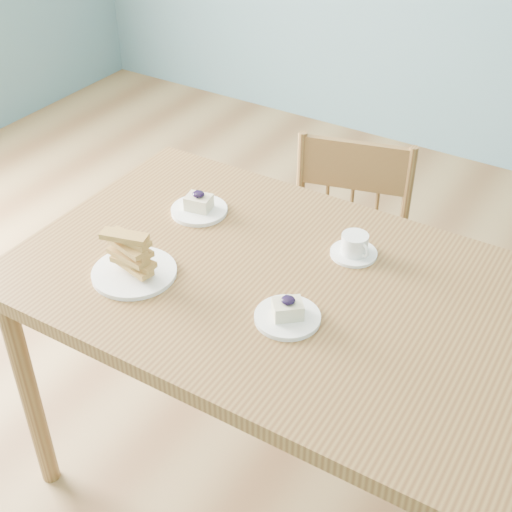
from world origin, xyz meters
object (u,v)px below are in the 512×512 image
dining_table (304,313)px  coffee_cup (355,247)px  cheesecake_plate_near (288,314)px  biscotti_plate (133,260)px  dining_chair (340,269)px  cheesecake_plate_far (199,207)px

dining_table → coffee_cup: coffee_cup is taller
cheesecake_plate_near → biscotti_plate: 0.43m
dining_table → dining_chair: bearing=104.8°
coffee_cup → biscotti_plate: bearing=-115.0°
dining_table → coffee_cup: (0.04, 0.20, 0.11)m
dining_chair → cheesecake_plate_far: size_ratio=5.36×
coffee_cup → dining_chair: bearing=142.4°
dining_chair → coffee_cup: dining_chair is taller
coffee_cup → cheesecake_plate_near: bearing=-69.1°
coffee_cup → biscotti_plate: size_ratio=0.58×
cheesecake_plate_near → cheesecake_plate_far: bearing=148.9°
cheesecake_plate_near → biscotti_plate: size_ratio=0.73×
cheesecake_plate_near → coffee_cup: size_ratio=1.26×
dining_table → cheesecake_plate_far: bearing=160.4°
cheesecake_plate_near → coffee_cup: 0.32m
coffee_cup → biscotti_plate: (-0.45, -0.38, 0.02)m
dining_table → biscotti_plate: 0.46m
dining_table → cheesecake_plate_near: bearing=-81.6°
dining_chair → cheesecake_plate_near: bearing=-91.2°
cheesecake_plate_far → biscotti_plate: (0.03, -0.33, 0.03)m
biscotti_plate → cheesecake_plate_near: bearing=7.7°
cheesecake_plate_far → coffee_cup: 0.48m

